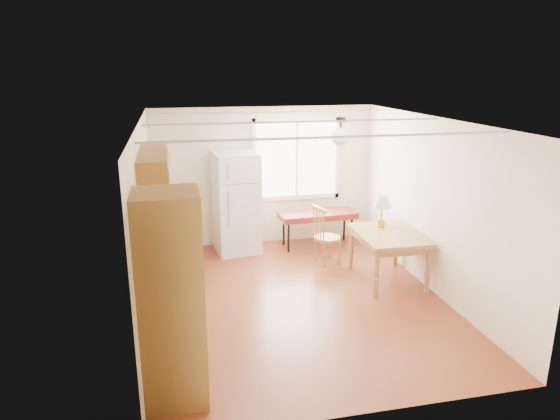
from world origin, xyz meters
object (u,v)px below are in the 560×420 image
object	(u,v)px
refrigerator	(236,203)
chair	(323,232)
dining_table	(388,239)
bench	(318,216)

from	to	relation	value
refrigerator	chair	xyz separation A→B (m)	(1.30, -0.94, -0.32)
chair	dining_table	bearing A→B (deg)	-61.73
refrigerator	dining_table	xyz separation A→B (m)	(2.06, -1.78, -0.22)
refrigerator	dining_table	world-z (taller)	refrigerator
refrigerator	bench	world-z (taller)	refrigerator
chair	bench	bearing A→B (deg)	65.11
dining_table	chair	bearing A→B (deg)	133.44
refrigerator	chair	distance (m)	1.63
refrigerator	dining_table	bearing A→B (deg)	-47.41
bench	dining_table	bearing A→B (deg)	-73.37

